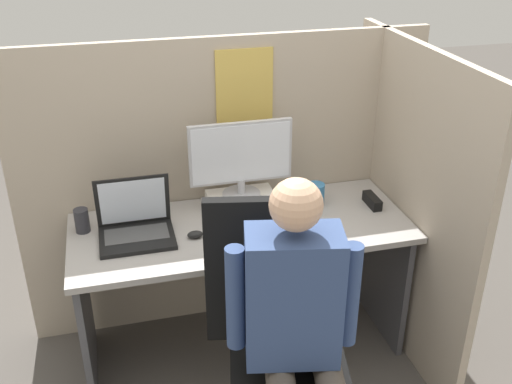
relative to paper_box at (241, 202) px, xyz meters
The scene contains 13 objects.
cubicle_panel_back 0.19m from the paper_box, 101.83° to the left, with size 2.08×0.05×1.53m.
cubicle_panel_right 0.81m from the paper_box, 16.18° to the right, with size 0.04×1.27×1.53m.
desk 0.27m from the paper_box, 103.51° to the right, with size 1.58×0.64×0.72m.
paper_box is the anchor object (origin of this frame).
monitor 0.24m from the paper_box, 90.00° to the left, with size 0.50×0.18×0.37m.
laptop 0.54m from the paper_box, 165.00° to the right, with size 0.33×0.26×0.27m.
mouse 0.34m from the paper_box, 140.75° to the right, with size 0.07×0.05×0.03m.
stapler 0.65m from the paper_box, 11.50° to the right, with size 0.05×0.14×0.05m.
carrot_toy 0.36m from the paper_box, 103.92° to the right, with size 0.04×0.16×0.04m.
office_chair 0.80m from the paper_box, 93.08° to the right, with size 0.55×0.60×1.10m.
person 0.93m from the paper_box, 90.47° to the right, with size 0.47×0.46×1.29m.
coffee_mug 0.37m from the paper_box, ahead, with size 0.09×0.09×0.11m.
pen_cup 0.76m from the paper_box, behind, with size 0.07×0.07×0.11m.
Camera 1 is at (-0.54, -2.05, 2.13)m, focal length 42.00 mm.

